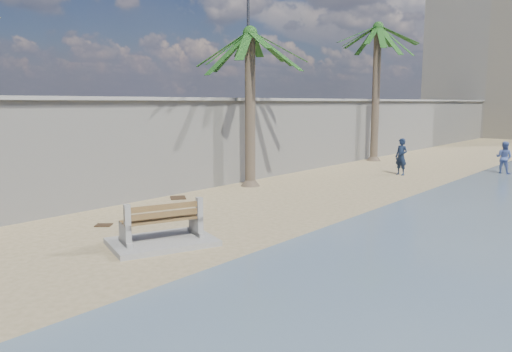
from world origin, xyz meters
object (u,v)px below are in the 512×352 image
Objects in this scene: bench_far at (162,227)px; palm_back at (378,29)px; person_b at (504,156)px; palm_mid at (250,35)px; person_a at (401,154)px.

bench_far is 0.34× the size of palm_back.
palm_back reaches higher than person_b.
palm_mid is at bearing 116.39° from bench_far.
bench_far is 14.85m from person_a.
bench_far is at bearing -77.97° from palm_back.
person_b reaches higher than bench_far.
palm_mid reaches higher than person_a.
person_a reaches higher than bench_far.
palm_back is (-4.13, 19.39, 7.08)m from bench_far.
person_b is (7.07, 10.61, -5.19)m from palm_mid.
palm_back is at bearing 144.35° from person_a.
palm_back is 4.28× the size of person_a.
palm_mid is at bearing -101.20° from person_a.
bench_far is 10.45m from palm_mid.
palm_back reaches higher than palm_mid.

